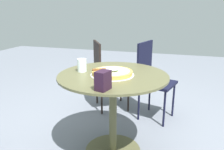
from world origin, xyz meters
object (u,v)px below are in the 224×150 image
(pizza_server, at_px, (105,69))
(drinking_cup, at_px, (82,65))
(pizza_on_tray, at_px, (112,73))
(patio_chair_near, at_px, (152,75))
(napkin_dispenser, at_px, (103,80))
(patio_table, at_px, (113,97))
(patio_chair_far, at_px, (106,70))

(pizza_server, xyz_separation_m, drinking_cup, (-0.24, 0.09, -0.00))
(pizza_on_tray, height_order, patio_chair_near, patio_chair_near)
(drinking_cup, relative_size, patio_chair_near, 0.12)
(pizza_on_tray, distance_m, pizza_server, 0.08)
(pizza_server, distance_m, napkin_dispenser, 0.32)
(pizza_on_tray, distance_m, patio_chair_near, 0.91)
(patio_table, xyz_separation_m, patio_chair_far, (-0.37, 0.90, -0.02))
(pizza_server, relative_size, napkin_dispenser, 1.50)
(drinking_cup, xyz_separation_m, patio_chair_near, (0.52, 0.81, -0.28))
(pizza_on_tray, xyz_separation_m, patio_chair_near, (0.23, 0.84, -0.24))
(drinking_cup, distance_m, napkin_dispenser, 0.51)
(napkin_dispenser, xyz_separation_m, patio_chair_far, (-0.41, 1.28, -0.30))
(patio_table, relative_size, pizza_on_tray, 2.56)
(patio_table, relative_size, pizza_server, 4.69)
(patio_chair_far, bearing_deg, patio_chair_near, -7.47)
(pizza_server, height_order, napkin_dispenser, napkin_dispenser)
(pizza_on_tray, relative_size, patio_chair_near, 0.40)
(drinking_cup, bearing_deg, patio_chair_near, 57.37)
(pizza_on_tray, xyz_separation_m, patio_chair_far, (-0.36, 0.92, -0.25))
(patio_table, relative_size, patio_chair_near, 1.02)
(patio_table, relative_size, patio_chair_far, 1.05)
(patio_table, bearing_deg, napkin_dispenser, -83.37)
(patio_table, bearing_deg, drinking_cup, 178.72)
(patio_table, xyz_separation_m, pizza_on_tray, (-0.00, -0.02, 0.23))
(patio_table, height_order, napkin_dispenser, napkin_dispenser)
(patio_table, bearing_deg, patio_chair_near, 74.19)
(pizza_on_tray, relative_size, napkin_dispenser, 2.75)
(patio_table, xyz_separation_m, drinking_cup, (-0.29, 0.01, 0.26))
(pizza_on_tray, bearing_deg, patio_chair_near, 74.43)
(pizza_on_tray, xyz_separation_m, pizza_server, (-0.04, -0.06, 0.04))
(drinking_cup, distance_m, patio_chair_near, 1.01)
(drinking_cup, bearing_deg, patio_table, -1.28)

